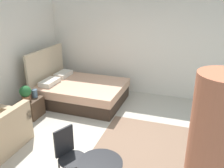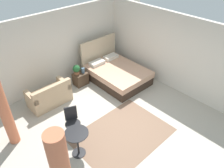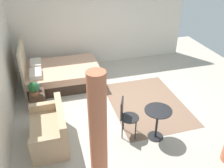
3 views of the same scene
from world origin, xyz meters
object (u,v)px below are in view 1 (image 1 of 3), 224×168
Objects in this scene: bed at (80,91)px; nightstand at (32,108)px; vase at (35,93)px; cafe_chair_near_window at (68,152)px; potted_plant at (25,93)px.

nightstand is at bearing 148.44° from bed.
bed is at bearing -33.42° from vase.
cafe_chair_near_window is (-1.74, -1.83, 0.01)m from vase.
potted_plant is 0.38× the size of cafe_chair_near_window.
vase is 0.20× the size of cafe_chair_near_window.
potted_plant is (-1.24, 0.75, 0.34)m from bed.
bed is at bearing -31.56° from nightstand.
potted_plant is at bearing 148.87° from bed.
nightstand is (-1.14, 0.70, -0.08)m from bed.
bed is 1.24m from vase.
cafe_chair_near_window is (-1.62, -1.85, 0.33)m from nightstand.
vase is (-1.02, 0.67, 0.25)m from bed.
bed reaches higher than cafe_chair_near_window.
potted_plant is (-0.10, 0.05, 0.42)m from nightstand.
potted_plant is at bearing 160.92° from vase.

